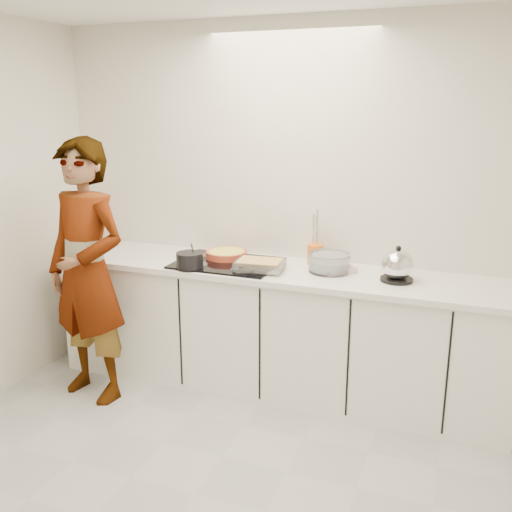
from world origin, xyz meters
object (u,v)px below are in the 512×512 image
at_px(cook, 87,272).
at_px(baking_dish, 260,264).
at_px(kettle, 397,266).
at_px(hob, 227,263).
at_px(tart_dish, 226,254).
at_px(saucepan, 190,260).
at_px(mixing_bowl, 329,263).
at_px(utensil_crock, 315,254).

bearing_deg(cook, baking_dish, 32.75).
distance_m(baking_dish, kettle, 0.91).
relative_size(hob, kettle, 3.02).
height_order(tart_dish, kettle, kettle).
distance_m(hob, baking_dish, 0.29).
distance_m(tart_dish, baking_dish, 0.39).
xyz_separation_m(saucepan, kettle, (1.37, 0.23, 0.03)).
bearing_deg(mixing_bowl, hob, -174.56).
relative_size(mixing_bowl, kettle, 1.46).
height_order(saucepan, mixing_bowl, saucepan).
bearing_deg(tart_dish, hob, -63.81).
height_order(baking_dish, cook, cook).
xyz_separation_m(mixing_bowl, cook, (-1.54, -0.59, -0.06)).
distance_m(baking_dish, mixing_bowl, 0.47).
height_order(kettle, utensil_crock, kettle).
relative_size(hob, cook, 0.40).
distance_m(mixing_bowl, utensil_crock, 0.21).
distance_m(hob, saucepan, 0.29).
distance_m(saucepan, kettle, 1.39).
distance_m(saucepan, cook, 0.70).
bearing_deg(hob, baking_dish, -16.35).
height_order(baking_dish, kettle, kettle).
bearing_deg(saucepan, baking_dish, 15.51).
height_order(kettle, cook, cook).
height_order(tart_dish, baking_dish, baking_dish).
distance_m(saucepan, utensil_crock, 0.89).
xyz_separation_m(tart_dish, kettle, (1.24, -0.10, 0.06)).
relative_size(saucepan, cook, 0.13).
relative_size(tart_dish, kettle, 1.30).
height_order(saucepan, utensil_crock, saucepan).
distance_m(hob, tart_dish, 0.13).
bearing_deg(kettle, saucepan, -170.62).
bearing_deg(mixing_bowl, kettle, -6.79).
bearing_deg(hob, cook, -147.27).
xyz_separation_m(hob, baking_dish, (0.28, -0.08, 0.04)).
height_order(saucepan, kettle, kettle).
distance_m(baking_dish, utensil_crock, 0.43).
bearing_deg(hob, utensil_crock, 20.58).
bearing_deg(baking_dish, hob, 163.65).
distance_m(tart_dish, saucepan, 0.35).
bearing_deg(baking_dish, cook, -158.06).
height_order(hob, cook, cook).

